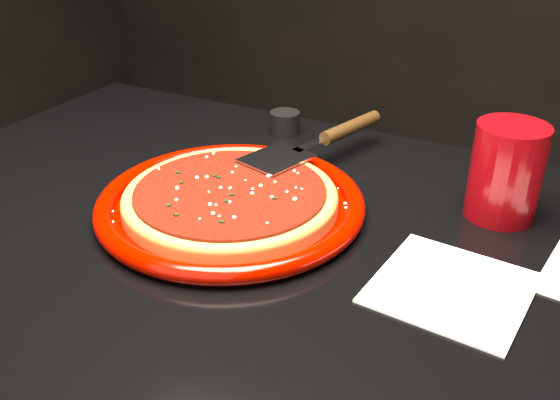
% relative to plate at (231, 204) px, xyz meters
% --- Properties ---
extents(plate, '(0.44, 0.44, 0.03)m').
position_rel_plate_xyz_m(plate, '(0.00, 0.00, 0.00)').
color(plate, '#800600').
rests_on(plate, table).
extents(pizza_crust, '(0.35, 0.35, 0.01)m').
position_rel_plate_xyz_m(pizza_crust, '(-0.00, 0.00, 0.00)').
color(pizza_crust, olive).
rests_on(pizza_crust, plate).
extents(pizza_crust_rim, '(0.35, 0.35, 0.02)m').
position_rel_plate_xyz_m(pizza_crust_rim, '(-0.00, 0.00, 0.01)').
color(pizza_crust_rim, olive).
rests_on(pizza_crust_rim, plate).
extents(pizza_sauce, '(0.31, 0.31, 0.01)m').
position_rel_plate_xyz_m(pizza_sauce, '(-0.00, 0.00, 0.02)').
color(pizza_sauce, maroon).
rests_on(pizza_sauce, plate).
extents(parmesan_dusting, '(0.25, 0.25, 0.01)m').
position_rel_plate_xyz_m(parmesan_dusting, '(-0.00, 0.00, 0.02)').
color(parmesan_dusting, '#FAECC2').
rests_on(parmesan_dusting, plate).
extents(basil_flecks, '(0.23, 0.23, 0.00)m').
position_rel_plate_xyz_m(basil_flecks, '(-0.00, 0.00, 0.02)').
color(basil_flecks, black).
rests_on(basil_flecks, plate).
extents(pizza_server, '(0.17, 0.34, 0.02)m').
position_rel_plate_xyz_m(pizza_server, '(0.04, 0.19, 0.03)').
color(pizza_server, '#BBBDC3').
rests_on(pizza_server, plate).
extents(cup, '(0.11, 0.11, 0.13)m').
position_rel_plate_xyz_m(cup, '(0.32, 0.17, 0.05)').
color(cup, maroon).
rests_on(cup, table).
extents(napkin_a, '(0.18, 0.18, 0.00)m').
position_rel_plate_xyz_m(napkin_a, '(0.31, -0.03, -0.01)').
color(napkin_a, white).
rests_on(napkin_a, table).
extents(ramekin, '(0.07, 0.07, 0.04)m').
position_rel_plate_xyz_m(ramekin, '(-0.07, 0.29, 0.01)').
color(ramekin, black).
rests_on(ramekin, table).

